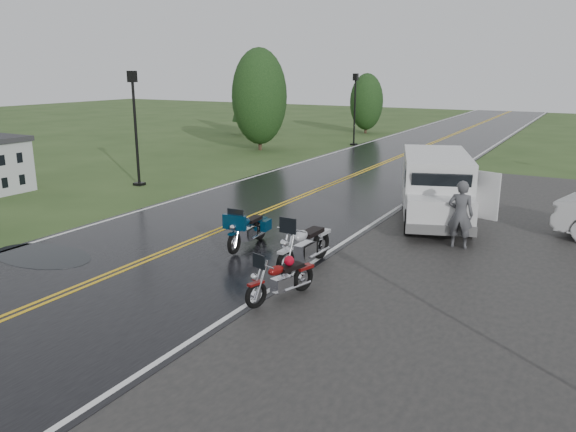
# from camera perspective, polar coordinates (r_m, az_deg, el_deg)

# --- Properties ---
(ground) EXTENTS (120.00, 120.00, 0.00)m
(ground) POSITION_cam_1_polar(r_m,az_deg,el_deg) (15.08, -13.14, -4.04)
(ground) COLOR #2D471E
(ground) RESTS_ON ground
(road) EXTENTS (8.00, 100.00, 0.04)m
(road) POSITION_cam_1_polar(r_m,az_deg,el_deg) (23.16, 3.65, 2.89)
(road) COLOR black
(road) RESTS_ON ground
(motorcycle_red) EXTENTS (1.17, 1.99, 1.11)m
(motorcycle_red) POSITION_cam_1_polar(r_m,az_deg,el_deg) (11.33, -3.29, -7.02)
(motorcycle_red) COLOR #600B0A
(motorcycle_red) RESTS_ON ground
(motorcycle_teal) EXTENTS (0.91, 2.09, 1.20)m
(motorcycle_teal) POSITION_cam_1_polar(r_m,az_deg,el_deg) (14.60, -5.53, -1.86)
(motorcycle_teal) COLOR #05253D
(motorcycle_teal) RESTS_ON ground
(motorcycle_silver) EXTENTS (0.95, 2.40, 1.40)m
(motorcycle_silver) POSITION_cam_1_polar(r_m,az_deg,el_deg) (12.82, -0.28, -3.68)
(motorcycle_silver) COLOR #A9ABB1
(motorcycle_silver) RESTS_ON ground
(van_white) EXTENTS (3.74, 5.90, 2.17)m
(van_white) POSITION_cam_1_polar(r_m,az_deg,el_deg) (16.70, 12.31, 1.69)
(van_white) COLOR silver
(van_white) RESTS_ON ground
(person_at_van) EXTENTS (0.71, 0.49, 1.86)m
(person_at_van) POSITION_cam_1_polar(r_m,az_deg,el_deg) (15.79, 17.11, 0.06)
(person_at_van) COLOR #45464A
(person_at_van) RESTS_ON ground
(lamp_post_near_left) EXTENTS (0.41, 0.41, 4.74)m
(lamp_post_near_left) POSITION_cam_1_polar(r_m,az_deg,el_deg) (24.20, -15.22, 8.55)
(lamp_post_near_left) COLOR black
(lamp_post_near_left) RESTS_ON ground
(lamp_post_far_left) EXTENTS (0.39, 0.39, 4.55)m
(lamp_post_far_left) POSITION_cam_1_polar(r_m,az_deg,el_deg) (36.53, 6.79, 10.70)
(lamp_post_far_left) COLOR black
(lamp_post_far_left) RESTS_ON ground
(tree_left_mid) EXTENTS (3.29, 3.29, 5.14)m
(tree_left_mid) POSITION_cam_1_polar(r_m,az_deg,el_deg) (34.03, -2.90, 11.00)
(tree_left_mid) COLOR #1E3D19
(tree_left_mid) RESTS_ON ground
(tree_left_far) EXTENTS (2.49, 2.49, 3.83)m
(tree_left_far) POSITION_cam_1_polar(r_m,az_deg,el_deg) (43.61, 7.95, 10.82)
(tree_left_far) COLOR #1E3D19
(tree_left_far) RESTS_ON ground
(pine_left_far) EXTENTS (2.66, 2.66, 5.55)m
(pine_left_far) POSITION_cam_1_polar(r_m,az_deg,el_deg) (42.77, -3.94, 12.00)
(pine_left_far) COLOR #1E3D19
(pine_left_far) RESTS_ON ground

